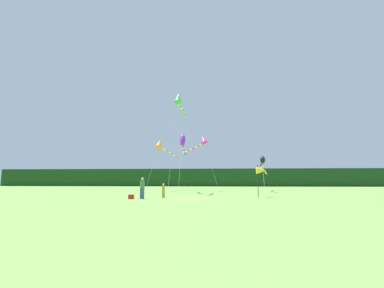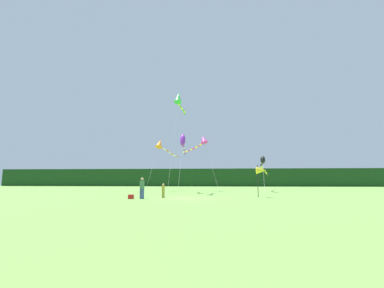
% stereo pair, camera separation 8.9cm
% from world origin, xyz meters
% --- Properties ---
extents(ground_plane, '(120.00, 120.00, 0.00)m').
position_xyz_m(ground_plane, '(0.00, 0.00, 0.00)').
color(ground_plane, '#6B9E42').
extents(distant_treeline, '(108.00, 3.32, 4.44)m').
position_xyz_m(distant_treeline, '(0.00, 45.00, 2.22)').
color(distant_treeline, '#193D19').
rests_on(distant_treeline, ground).
extents(person_adult, '(0.40, 0.40, 1.82)m').
position_xyz_m(person_adult, '(-3.77, -1.10, 1.02)').
color(person_adult, '#334C8C').
rests_on(person_adult, ground).
extents(person_child, '(0.28, 0.28, 1.29)m').
position_xyz_m(person_child, '(-2.18, 0.35, 0.72)').
color(person_child, olive).
rests_on(person_child, ground).
extents(cooler_box, '(0.45, 0.30, 0.38)m').
position_xyz_m(cooler_box, '(-4.66, -1.30, 0.19)').
color(cooler_box, red).
rests_on(cooler_box, ground).
extents(banner_flag_pole, '(0.90, 0.70, 3.07)m').
position_xyz_m(banner_flag_pole, '(6.90, 1.75, 2.49)').
color(banner_flag_pole, black).
rests_on(banner_flag_pole, ground).
extents(kite_green, '(1.07, 8.17, 12.37)m').
position_xyz_m(kite_green, '(-1.75, 7.29, 11.44)').
color(kite_green, '#B2B2B2').
rests_on(kite_green, ground).
extents(kite_purple, '(0.68, 8.36, 7.64)m').
position_xyz_m(kite_purple, '(-1.47, 9.67, 6.53)').
color(kite_purple, '#B2B2B2').
rests_on(kite_purple, ground).
extents(kite_black, '(2.75, 11.11, 5.01)m').
position_xyz_m(kite_black, '(9.30, 13.53, 3.94)').
color(kite_black, '#B2B2B2').
rests_on(kite_black, ground).
extents(kite_magenta, '(5.59, 7.00, 8.15)m').
position_xyz_m(kite_magenta, '(0.76, 14.66, 7.28)').
color(kite_magenta, '#B2B2B2').
rests_on(kite_magenta, ground).
extents(kite_orange, '(3.15, 9.24, 7.95)m').
position_xyz_m(kite_orange, '(-5.53, 15.80, 6.93)').
color(kite_orange, '#B2B2B2').
rests_on(kite_orange, ground).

